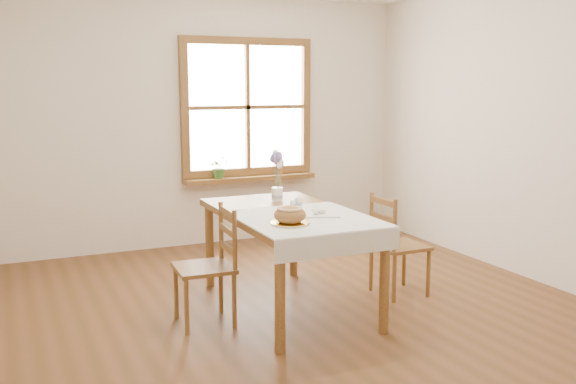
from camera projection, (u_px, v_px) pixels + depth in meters
name	position (u px, v px, depth m)	size (l,w,h in m)	color
ground	(305.00, 320.00, 4.68)	(5.00, 5.00, 0.00)	brown
room_walls	(306.00, 83.00, 4.39)	(4.60, 5.10, 2.65)	white
window	(247.00, 107.00, 6.85)	(1.46, 0.08, 1.46)	olive
window_sill	(250.00, 178.00, 6.92)	(1.46, 0.20, 0.05)	olive
dining_table	(288.00, 223.00, 4.83)	(0.90, 1.60, 0.75)	olive
table_linen	(306.00, 219.00, 4.55)	(0.91, 0.99, 0.01)	white
chair_left	(204.00, 266.00, 4.54)	(0.40, 0.41, 0.85)	olive
chair_right	(400.00, 244.00, 5.19)	(0.39, 0.40, 0.83)	olive
bread_plate	(290.00, 223.00, 4.34)	(0.26, 0.26, 0.01)	silver
bread_loaf	(290.00, 214.00, 4.33)	(0.22, 0.22, 0.12)	#AD7A3D
egg_napkin	(319.00, 214.00, 4.64)	(0.27, 0.23, 0.01)	white
eggs	(319.00, 210.00, 4.64)	(0.21, 0.19, 0.05)	white
salt_shaker	(293.00, 205.00, 4.82)	(0.04, 0.04, 0.08)	silver
pepper_shaker	(299.00, 203.00, 4.84)	(0.05, 0.05, 0.10)	silver
flower_vase	(277.00, 195.00, 5.25)	(0.09, 0.09, 0.10)	silver
lavender_bouquet	(277.00, 170.00, 5.21)	(0.16, 0.16, 0.31)	#735DA5
potted_plant	(219.00, 170.00, 6.76)	(0.21, 0.23, 0.18)	#386C2B
amber_bottle	(280.00, 167.00, 7.05)	(0.06, 0.06, 0.16)	#9C671C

